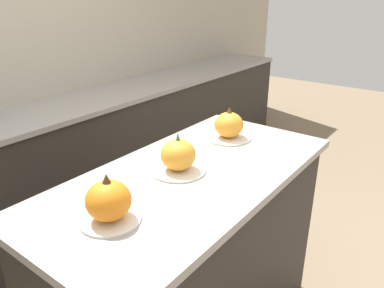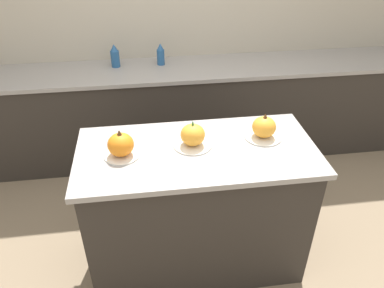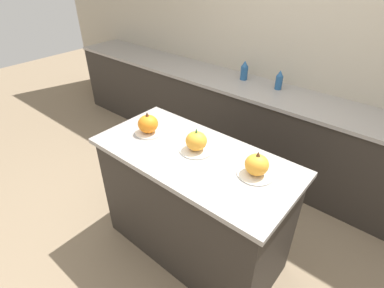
# 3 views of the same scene
# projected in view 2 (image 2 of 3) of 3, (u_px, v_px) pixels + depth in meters

# --- Properties ---
(ground_plane) EXTENTS (12.00, 12.00, 0.00)m
(ground_plane) POSITION_uv_depth(u_px,v_px,m) (196.00, 257.00, 2.75)
(ground_plane) COLOR #847056
(wall_back) EXTENTS (8.00, 0.06, 2.50)m
(wall_back) POSITION_uv_depth(u_px,v_px,m) (170.00, 21.00, 3.48)
(wall_back) COLOR #B2A893
(wall_back) RESTS_ON ground_plane
(kitchen_island) EXTENTS (1.44, 0.69, 0.96)m
(kitchen_island) POSITION_uv_depth(u_px,v_px,m) (197.00, 209.00, 2.49)
(kitchen_island) COLOR #2D2823
(kitchen_island) RESTS_ON ground_plane
(back_counter) EXTENTS (6.00, 0.60, 0.92)m
(back_counter) POSITION_uv_depth(u_px,v_px,m) (176.00, 113.00, 3.64)
(back_counter) COLOR #2D2823
(back_counter) RESTS_ON ground_plane
(pumpkin_cake_left) EXTENTS (0.21, 0.21, 0.17)m
(pumpkin_cake_left) POSITION_uv_depth(u_px,v_px,m) (121.00, 145.00, 2.14)
(pumpkin_cake_left) COLOR silver
(pumpkin_cake_left) RESTS_ON kitchen_island
(pumpkin_cake_center) EXTENTS (0.24, 0.24, 0.17)m
(pumpkin_cake_center) POSITION_uv_depth(u_px,v_px,m) (193.00, 136.00, 2.23)
(pumpkin_cake_center) COLOR silver
(pumpkin_cake_center) RESTS_ON kitchen_island
(pumpkin_cake_right) EXTENTS (0.23, 0.23, 0.17)m
(pumpkin_cake_right) POSITION_uv_depth(u_px,v_px,m) (264.00, 128.00, 2.31)
(pumpkin_cake_right) COLOR silver
(pumpkin_cake_right) RESTS_ON kitchen_island
(bottle_tall) EXTENTS (0.08, 0.08, 0.21)m
(bottle_tall) POSITION_uv_depth(u_px,v_px,m) (115.00, 56.00, 3.36)
(bottle_tall) COLOR #235184
(bottle_tall) RESTS_ON back_counter
(bottle_short) EXTENTS (0.07, 0.07, 0.20)m
(bottle_short) POSITION_uv_depth(u_px,v_px,m) (161.00, 54.00, 3.41)
(bottle_short) COLOR #235184
(bottle_short) RESTS_ON back_counter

